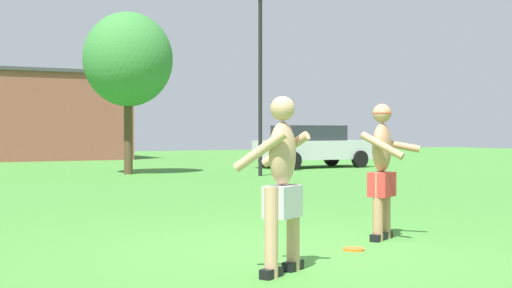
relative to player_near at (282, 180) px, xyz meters
The scene contains 8 objects.
ground_plane 1.50m from the player_near, 51.57° to the left, with size 80.00×80.00×0.00m, color #428433.
player_near is the anchor object (origin of this frame).
player_in_red 2.50m from the player_near, 30.06° to the left, with size 0.84×0.74×1.71m.
frisbee 1.81m from the player_near, 28.97° to the left, with size 0.25×0.25×0.03m, color orange.
car_silver_mid_lot 19.95m from the player_near, 56.89° to the left, with size 4.37×2.17×1.58m.
lamp_post 15.08m from the player_near, 62.69° to the left, with size 0.60×0.24×5.70m.
outbuilding_behind_lot 29.94m from the player_near, 85.35° to the left, with size 10.13×5.94×4.24m.
tree_right_field 16.52m from the player_near, 77.54° to the left, with size 2.82×2.82×5.14m.
Camera 1 is at (-4.09, -6.77, 1.35)m, focal length 49.69 mm.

